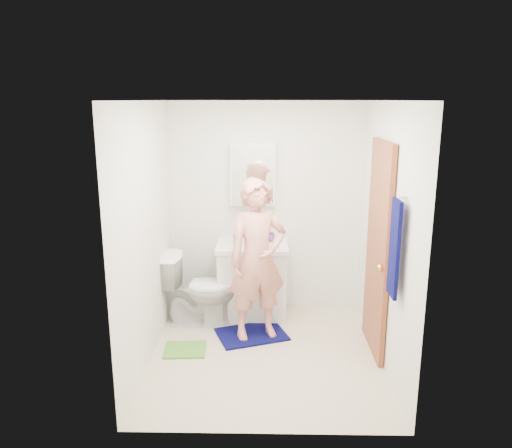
{
  "coord_description": "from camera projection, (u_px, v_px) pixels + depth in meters",
  "views": [
    {
      "loc": [
        -0.0,
        -4.41,
        2.41
      ],
      "look_at": [
        -0.1,
        0.25,
        1.24
      ],
      "focal_mm": 35.0,
      "sensor_mm": 36.0,
      "label": 1
    }
  ],
  "objects": [
    {
      "name": "countertop",
      "position": [
        252.0,
        246.0,
        5.55
      ],
      "size": [
        0.79,
        0.59,
        0.05
      ],
      "primitive_type": "cube",
      "color": "white",
      "rests_on": "vanity_cabinet"
    },
    {
      "name": "wall_left",
      "position": [
        146.0,
        234.0,
        4.59
      ],
      "size": [
        0.02,
        2.4,
        2.4
      ],
      "primitive_type": "cube",
      "color": "silver",
      "rests_on": "ground"
    },
    {
      "name": "towel_hook",
      "position": [
        403.0,
        197.0,
        3.88
      ],
      "size": [
        0.06,
        0.02,
        0.02
      ],
      "primitive_type": "cylinder",
      "rotation": [
        0.0,
        1.57,
        0.0
      ],
      "color": "silver",
      "rests_on": "wall_right"
    },
    {
      "name": "wall_right",
      "position": [
        387.0,
        236.0,
        4.55
      ],
      "size": [
        0.02,
        2.4,
        2.4
      ],
      "primitive_type": "cube",
      "color": "silver",
      "rests_on": "ground"
    },
    {
      "name": "man",
      "position": [
        257.0,
        260.0,
        5.0
      ],
      "size": [
        0.7,
        0.57,
        1.65
      ],
      "primitive_type": "imported",
      "rotation": [
        0.0,
        0.0,
        0.33
      ],
      "color": "tan",
      "rests_on": "bath_mat"
    },
    {
      "name": "vanity_cabinet",
      "position": [
        252.0,
        282.0,
        5.65
      ],
      "size": [
        0.75,
        0.55,
        0.8
      ],
      "primitive_type": "cube",
      "color": "white",
      "rests_on": "floor"
    },
    {
      "name": "wall_front",
      "position": [
        266.0,
        282.0,
        3.4
      ],
      "size": [
        2.2,
        0.02,
        2.4
      ],
      "primitive_type": "cube",
      "color": "silver",
      "rests_on": "ground"
    },
    {
      "name": "soap_dispenser",
      "position": [
        237.0,
        237.0,
        5.5
      ],
      "size": [
        0.1,
        0.1,
        0.17
      ],
      "primitive_type": "imported",
      "rotation": [
        0.0,
        0.0,
        0.42
      ],
      "color": "#D36F62",
      "rests_on": "countertop"
    },
    {
      "name": "sink_basin",
      "position": [
        252.0,
        245.0,
        5.55
      ],
      "size": [
        0.4,
        0.4,
        0.03
      ],
      "primitive_type": "cylinder",
      "color": "white",
      "rests_on": "countertop"
    },
    {
      "name": "door_knob",
      "position": [
        381.0,
        268.0,
        4.45
      ],
      "size": [
        0.07,
        0.07,
        0.07
      ],
      "primitive_type": "sphere",
      "color": "gold",
      "rests_on": "door"
    },
    {
      "name": "toothbrush_cup",
      "position": [
        270.0,
        237.0,
        5.64
      ],
      "size": [
        0.14,
        0.14,
        0.09
      ],
      "primitive_type": "imported",
      "rotation": [
        0.0,
        0.0,
        0.24
      ],
      "color": "#70397D",
      "rests_on": "countertop"
    },
    {
      "name": "green_rug",
      "position": [
        185.0,
        350.0,
        4.92
      ],
      "size": [
        0.42,
        0.36,
        0.02
      ],
      "primitive_type": "cube",
      "rotation": [
        0.0,
        0.0,
        0.06
      ],
      "color": "#559F35",
      "rests_on": "floor"
    },
    {
      "name": "toilet",
      "position": [
        200.0,
        289.0,
        5.45
      ],
      "size": [
        0.8,
        0.48,
        0.8
      ],
      "primitive_type": "imported",
      "rotation": [
        0.0,
        0.0,
        1.53
      ],
      "color": "white",
      "rests_on": "floor"
    },
    {
      "name": "mirror_panel",
      "position": [
        253.0,
        175.0,
        5.52
      ],
      "size": [
        0.46,
        0.01,
        0.66
      ],
      "primitive_type": "cube",
      "color": "white",
      "rests_on": "wall_back"
    },
    {
      "name": "wall_back",
      "position": [
        266.0,
        207.0,
        5.74
      ],
      "size": [
        2.2,
        0.02,
        2.4
      ],
      "primitive_type": "cube",
      "color": "silver",
      "rests_on": "ground"
    },
    {
      "name": "floor",
      "position": [
        265.0,
        355.0,
        4.86
      ],
      "size": [
        2.2,
        2.4,
        0.02
      ],
      "primitive_type": "cube",
      "color": "beige",
      "rests_on": "ground"
    },
    {
      "name": "ceiling",
      "position": [
        267.0,
        99.0,
        4.28
      ],
      "size": [
        2.2,
        2.4,
        0.02
      ],
      "primitive_type": "cube",
      "color": "white",
      "rests_on": "ground"
    },
    {
      "name": "faucet",
      "position": [
        253.0,
        234.0,
        5.71
      ],
      "size": [
        0.03,
        0.03,
        0.12
      ],
      "primitive_type": "cylinder",
      "color": "silver",
      "rests_on": "countertop"
    },
    {
      "name": "door",
      "position": [
        378.0,
        249.0,
        4.74
      ],
      "size": [
        0.05,
        0.8,
        2.05
      ],
      "primitive_type": "cube",
      "color": "#9E4D2B",
      "rests_on": "ground"
    },
    {
      "name": "bath_mat",
      "position": [
        252.0,
        334.0,
        5.24
      ],
      "size": [
        0.82,
        0.7,
        0.02
      ],
      "primitive_type": "cube",
      "rotation": [
        0.0,
        0.0,
        0.35
      ],
      "color": "#070845",
      "rests_on": "floor"
    },
    {
      "name": "medicine_cabinet",
      "position": [
        253.0,
        174.0,
        5.58
      ],
      "size": [
        0.5,
        0.12,
        0.7
      ],
      "primitive_type": "cube",
      "color": "white",
      "rests_on": "wall_back"
    },
    {
      "name": "towel",
      "position": [
        395.0,
        249.0,
        3.98
      ],
      "size": [
        0.03,
        0.24,
        0.8
      ],
      "primitive_type": "cube",
      "color": "#070845",
      "rests_on": "wall_right"
    }
  ]
}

